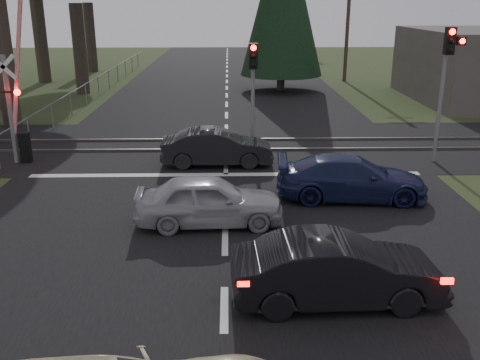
{
  "coord_description": "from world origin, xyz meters",
  "views": [
    {
      "loc": [
        0.11,
        -8.77,
        5.51
      ],
      "look_at": [
        0.38,
        3.78,
        1.3
      ],
      "focal_mm": 40.0,
      "sensor_mm": 36.0,
      "label": 1
    }
  ],
  "objects_px": {
    "dark_hatchback": "(337,271)",
    "blue_sedan": "(351,178)",
    "traffic_signal_right": "(447,69)",
    "utility_pole_mid": "(348,13)",
    "crossing_signal": "(16,106)",
    "traffic_signal_center": "(253,80)",
    "dark_car_far": "(217,148)",
    "utility_pole_far": "(301,8)",
    "silver_car": "(209,201)"
  },
  "relations": [
    {
      "from": "dark_hatchback",
      "to": "blue_sedan",
      "type": "bearing_deg",
      "value": -17.39
    },
    {
      "from": "traffic_signal_right",
      "to": "utility_pole_mid",
      "type": "distance_m",
      "value": 20.6
    },
    {
      "from": "crossing_signal",
      "to": "traffic_signal_center",
      "type": "xyz_separation_m",
      "value": [
        8.27,
        0.89,
        0.75
      ]
    },
    {
      "from": "dark_car_far",
      "to": "crossing_signal",
      "type": "bearing_deg",
      "value": 85.47
    },
    {
      "from": "utility_pole_far",
      "to": "silver_car",
      "type": "relative_size",
      "value": 2.38
    },
    {
      "from": "utility_pole_far",
      "to": "silver_car",
      "type": "xyz_separation_m",
      "value": [
        -8.91,
        -50.93,
        -4.08
      ]
    },
    {
      "from": "traffic_signal_right",
      "to": "dark_car_far",
      "type": "xyz_separation_m",
      "value": [
        -7.85,
        -0.13,
        -2.68
      ]
    },
    {
      "from": "utility_pole_far",
      "to": "blue_sedan",
      "type": "distance_m",
      "value": 49.51
    },
    {
      "from": "traffic_signal_right",
      "to": "utility_pole_far",
      "type": "relative_size",
      "value": 0.52
    },
    {
      "from": "traffic_signal_right",
      "to": "dark_car_far",
      "type": "bearing_deg",
      "value": -179.07
    },
    {
      "from": "blue_sedan",
      "to": "traffic_signal_right",
      "type": "bearing_deg",
      "value": -43.58
    },
    {
      "from": "utility_pole_far",
      "to": "traffic_signal_right",
      "type": "bearing_deg",
      "value": -91.2
    },
    {
      "from": "dark_hatchback",
      "to": "silver_car",
      "type": "relative_size",
      "value": 1.06
    },
    {
      "from": "traffic_signal_center",
      "to": "utility_pole_mid",
      "type": "bearing_deg",
      "value": 68.79
    },
    {
      "from": "silver_car",
      "to": "blue_sedan",
      "type": "bearing_deg",
      "value": -68.31
    },
    {
      "from": "utility_pole_far",
      "to": "blue_sedan",
      "type": "relative_size",
      "value": 2.07
    },
    {
      "from": "traffic_signal_center",
      "to": "utility_pole_far",
      "type": "bearing_deg",
      "value": 80.4
    },
    {
      "from": "crossing_signal",
      "to": "dark_hatchback",
      "type": "xyz_separation_m",
      "value": [
        9.42,
        -9.54,
        -1.4
      ]
    },
    {
      "from": "utility_pole_far",
      "to": "utility_pole_mid",
      "type": "bearing_deg",
      "value": -90.0
    },
    {
      "from": "crossing_signal",
      "to": "traffic_signal_right",
      "type": "distance_m",
      "value": 14.88
    },
    {
      "from": "blue_sedan",
      "to": "utility_pole_far",
      "type": "bearing_deg",
      "value": -1.9
    },
    {
      "from": "traffic_signal_right",
      "to": "blue_sedan",
      "type": "relative_size",
      "value": 1.08
    },
    {
      "from": "traffic_signal_center",
      "to": "dark_car_far",
      "type": "relative_size",
      "value": 1.06
    },
    {
      "from": "traffic_signal_right",
      "to": "dark_hatchback",
      "type": "xyz_separation_m",
      "value": [
        -5.4,
        -9.23,
        -2.66
      ]
    },
    {
      "from": "dark_car_far",
      "to": "blue_sedan",
      "type": "bearing_deg",
      "value": -131.9
    },
    {
      "from": "blue_sedan",
      "to": "dark_car_far",
      "type": "relative_size",
      "value": 1.12
    },
    {
      "from": "traffic_signal_right",
      "to": "dark_hatchback",
      "type": "bearing_deg",
      "value": -120.34
    },
    {
      "from": "crossing_signal",
      "to": "utility_pole_mid",
      "type": "distance_m",
      "value": 25.78
    },
    {
      "from": "traffic_signal_center",
      "to": "silver_car",
      "type": "relative_size",
      "value": 1.08
    },
    {
      "from": "utility_pole_mid",
      "to": "dark_car_far",
      "type": "distance_m",
      "value": 22.82
    },
    {
      "from": "traffic_signal_center",
      "to": "utility_pole_mid",
      "type": "xyz_separation_m",
      "value": [
        7.5,
        19.32,
        1.92
      ]
    },
    {
      "from": "utility_pole_mid",
      "to": "dark_car_far",
      "type": "height_order",
      "value": "utility_pole_mid"
    },
    {
      "from": "utility_pole_far",
      "to": "dark_hatchback",
      "type": "height_order",
      "value": "utility_pole_far"
    },
    {
      "from": "blue_sedan",
      "to": "utility_pole_mid",
      "type": "bearing_deg",
      "value": -7.62
    },
    {
      "from": "traffic_signal_center",
      "to": "silver_car",
      "type": "bearing_deg",
      "value": -102.04
    },
    {
      "from": "traffic_signal_center",
      "to": "dark_car_far",
      "type": "height_order",
      "value": "traffic_signal_center"
    },
    {
      "from": "utility_pole_mid",
      "to": "dark_hatchback",
      "type": "height_order",
      "value": "utility_pole_mid"
    },
    {
      "from": "utility_pole_mid",
      "to": "silver_car",
      "type": "distance_m",
      "value": 27.71
    },
    {
      "from": "traffic_signal_right",
      "to": "utility_pole_mid",
      "type": "bearing_deg",
      "value": 87.34
    },
    {
      "from": "utility_pole_mid",
      "to": "dark_car_far",
      "type": "bearing_deg",
      "value": -113.09
    },
    {
      "from": "utility_pole_far",
      "to": "silver_car",
      "type": "bearing_deg",
      "value": -99.92
    },
    {
      "from": "utility_pole_mid",
      "to": "traffic_signal_right",
      "type": "bearing_deg",
      "value": -92.66
    },
    {
      "from": "utility_pole_far",
      "to": "dark_car_far",
      "type": "relative_size",
      "value": 2.32
    },
    {
      "from": "traffic_signal_right",
      "to": "dark_car_far",
      "type": "distance_m",
      "value": 8.3
    },
    {
      "from": "traffic_signal_right",
      "to": "blue_sedan",
      "type": "bearing_deg",
      "value": -137.3
    },
    {
      "from": "crossing_signal",
      "to": "utility_pole_mid",
      "type": "bearing_deg",
      "value": 52.03
    },
    {
      "from": "silver_car",
      "to": "blue_sedan",
      "type": "height_order",
      "value": "silver_car"
    },
    {
      "from": "silver_car",
      "to": "traffic_signal_right",
      "type": "bearing_deg",
      "value": -58.2
    },
    {
      "from": "utility_pole_far",
      "to": "blue_sedan",
      "type": "height_order",
      "value": "utility_pole_far"
    },
    {
      "from": "crossing_signal",
      "to": "traffic_signal_center",
      "type": "bearing_deg",
      "value": 6.15
    }
  ]
}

